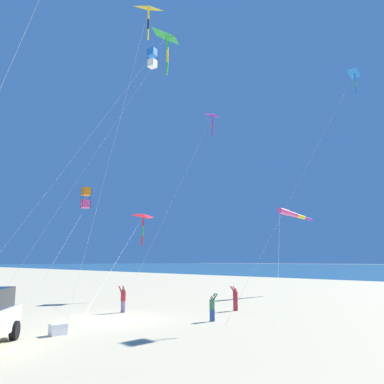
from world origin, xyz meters
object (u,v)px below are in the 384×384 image
(kite_delta_purple_drifting, at_px, (166,36))
(person_bystander_far, at_px, (212,306))
(person_child_green_jacket, at_px, (123,298))
(person_child_grey_jacket, at_px, (235,297))
(kite_box_green_low_center, at_px, (152,59))
(kite_delta_red_high_left, at_px, (212,116))
(kite_box_white_trailing, at_px, (86,198))
(kite_windsock_long_streamer_left, at_px, (292,214))
(kite_delta_blue_topmost, at_px, (149,9))
(kite_delta_striped_overhead, at_px, (143,216))
(kite_delta_rainbow_low_near, at_px, (355,75))
(cooler_box, at_px, (58,329))

(kite_delta_purple_drifting, bearing_deg, person_bystander_far, -46.69)
(person_child_green_jacket, relative_size, person_bystander_far, 1.12)
(person_child_grey_jacket, distance_m, kite_box_green_low_center, 16.61)
(person_bystander_far, distance_m, kite_delta_purple_drifting, 13.99)
(person_bystander_far, bearing_deg, person_child_green_jacket, 103.49)
(kite_box_green_low_center, bearing_deg, person_child_grey_jacket, -64.52)
(kite_delta_red_high_left, bearing_deg, kite_box_white_trailing, 156.84)
(person_bystander_far, bearing_deg, kite_delta_red_high_left, 43.66)
(kite_box_white_trailing, xyz_separation_m, kite_delta_red_high_left, (7.25, -3.10, 5.89))
(kite_windsock_long_streamer_left, distance_m, kite_delta_blue_topmost, 20.04)
(person_child_green_jacket, bearing_deg, kite_delta_striped_overhead, 46.95)
(person_child_green_jacket, height_order, kite_delta_striped_overhead, kite_delta_striped_overhead)
(person_bystander_far, relative_size, kite_delta_striped_overhead, 0.13)
(kite_box_white_trailing, bearing_deg, kite_delta_blue_topmost, -67.87)
(kite_windsock_long_streamer_left, relative_size, kite_box_white_trailing, 2.48)
(person_child_grey_jacket, bearing_deg, kite_delta_red_high_left, 76.24)
(person_bystander_far, height_order, kite_delta_rainbow_low_near, kite_delta_rainbow_low_near)
(kite_delta_blue_topmost, height_order, kite_delta_rainbow_low_near, kite_delta_blue_topmost)
(kite_box_white_trailing, relative_size, kite_delta_striped_overhead, 0.70)
(cooler_box, xyz_separation_m, kite_windsock_long_streamer_left, (22.30, 4.17, 6.50))
(kite_delta_striped_overhead, bearing_deg, cooler_box, -138.14)
(kite_delta_rainbow_low_near, bearing_deg, kite_box_green_low_center, 130.22)
(kite_windsock_long_streamer_left, bearing_deg, kite_delta_purple_drifting, -166.81)
(kite_delta_purple_drifting, xyz_separation_m, kite_delta_rainbow_low_near, (11.42, -4.80, -0.09))
(person_child_grey_jacket, distance_m, kite_windsock_long_streamer_left, 13.75)
(kite_delta_purple_drifting, bearing_deg, cooler_box, -178.24)
(person_child_green_jacket, distance_m, kite_delta_purple_drifting, 14.25)
(kite_box_white_trailing, height_order, kite_delta_striped_overhead, kite_box_white_trailing)
(kite_box_white_trailing, bearing_deg, kite_windsock_long_streamer_left, -4.68)
(person_child_grey_jacket, height_order, kite_delta_red_high_left, kite_delta_red_high_left)
(cooler_box, height_order, kite_delta_rainbow_low_near, kite_delta_rainbow_low_near)
(person_child_green_jacket, bearing_deg, cooler_box, -143.70)
(kite_delta_red_high_left, bearing_deg, kite_box_green_low_center, 136.27)
(kite_delta_purple_drifting, bearing_deg, person_child_green_jacket, 86.15)
(person_child_green_jacket, height_order, person_child_grey_jacket, person_child_green_jacket)
(person_child_green_jacket, height_order, kite_delta_blue_topmost, kite_delta_blue_topmost)
(kite_delta_red_high_left, xyz_separation_m, kite_box_green_low_center, (-2.94, 2.81, 4.17))
(cooler_box, relative_size, kite_delta_purple_drifting, 0.04)
(person_child_grey_jacket, bearing_deg, kite_box_green_low_center, 115.48)
(kite_box_white_trailing, relative_size, kite_box_green_low_center, 0.41)
(person_bystander_far, height_order, kite_delta_striped_overhead, kite_delta_striped_overhead)
(kite_delta_striped_overhead, bearing_deg, kite_box_white_trailing, -150.88)
(kite_delta_rainbow_low_near, bearing_deg, cooler_box, 164.40)
(cooler_box, distance_m, kite_box_white_trailing, 9.18)
(kite_delta_blue_topmost, distance_m, kite_delta_purple_drifting, 3.21)
(person_child_grey_jacket, relative_size, person_bystander_far, 1.08)
(person_child_green_jacket, xyz_separation_m, kite_windsock_long_streamer_left, (16.86, 0.17, 5.94))
(kite_delta_red_high_left, bearing_deg, kite_delta_striped_overhead, 94.81)
(person_child_green_jacket, xyz_separation_m, kite_delta_red_high_left, (5.62, -1.41, 11.45))
(kite_delta_purple_drifting, height_order, kite_delta_striped_overhead, kite_delta_purple_drifting)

